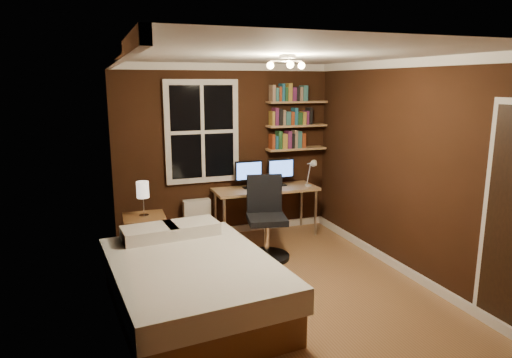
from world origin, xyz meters
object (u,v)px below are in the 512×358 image
object	(u,v)px
nightstand	(145,240)
monitor_right	(281,172)
desk_lamp	(311,172)
monitor_left	(249,175)
bed	(192,284)
bedside_lamp	(143,199)
desk	(266,192)
office_chair	(266,227)
radiator	(197,219)

from	to	relation	value
nightstand	monitor_right	world-z (taller)	monitor_right
desk_lamp	monitor_left	bearing A→B (deg)	164.22
bed	bedside_lamp	size ratio (longest dim) A/B	5.00
monitor_right	desk_lamp	size ratio (longest dim) A/B	0.94
bedside_lamp	monitor_left	xyz separation A→B (m)	(1.57, 0.60, 0.08)
desk	office_chair	size ratio (longest dim) A/B	1.43
bed	nightstand	distance (m)	1.43
monitor_left	desk_lamp	distance (m)	0.92
bed	nightstand	size ratio (longest dim) A/B	3.47
monitor_right	nightstand	bearing A→B (deg)	-163.92
bedside_lamp	radiator	world-z (taller)	bedside_lamp
nightstand	monitor_left	bearing A→B (deg)	22.40
monitor_right	bed	bearing A→B (deg)	-131.80
bedside_lamp	desk	distance (m)	1.89
monitor_right	office_chair	distance (m)	1.17
nightstand	bedside_lamp	xyz separation A→B (m)	(0.00, 0.00, 0.53)
nightstand	bedside_lamp	distance (m)	0.53
nightstand	monitor_right	size ratio (longest dim) A/B	1.51
bed	monitor_right	xyz separation A→B (m)	(1.79, 2.00, 0.63)
bedside_lamp	monitor_right	world-z (taller)	monitor_right
bed	radiator	world-z (taller)	bed
radiator	office_chair	world-z (taller)	office_chair
desk	office_chair	distance (m)	0.90
bed	desk_lamp	world-z (taller)	desk_lamp
desk	radiator	bearing A→B (deg)	168.71
radiator	desk	distance (m)	1.07
bedside_lamp	monitor_left	bearing A→B (deg)	20.85
desk_lamp	radiator	bearing A→B (deg)	167.23
monitor_left	monitor_right	xyz separation A→B (m)	(0.51, 0.00, 0.00)
nightstand	office_chair	size ratio (longest dim) A/B	0.59
bedside_lamp	office_chair	world-z (taller)	office_chair
nightstand	radiator	world-z (taller)	nightstand
nightstand	desk_lamp	xyz separation A→B (m)	(2.45, 0.35, 0.63)
desk	monitor_left	world-z (taller)	monitor_left
desk_lamp	desk	bearing A→B (deg)	165.01
monitor_right	desk_lamp	bearing A→B (deg)	-33.49
radiator	monitor_left	world-z (taller)	monitor_left
desk_lamp	office_chair	world-z (taller)	desk_lamp
monitor_right	desk	bearing A→B (deg)	-164.23
desk	monitor_right	bearing A→B (deg)	15.77
desk	monitor_right	distance (m)	0.38
desk_lamp	office_chair	bearing A→B (deg)	-146.27
monitor_left	office_chair	distance (m)	1.02
nightstand	desk	xyz separation A→B (m)	(1.81, 0.52, 0.35)
bed	monitor_left	size ratio (longest dim) A/B	5.24
bed	desk	world-z (taller)	desk
office_chair	desk_lamp	bearing A→B (deg)	45.73
nightstand	bedside_lamp	size ratio (longest dim) A/B	1.44
monitor_right	desk_lamp	xyz separation A→B (m)	(0.38, -0.25, 0.02)
radiator	desk_lamp	distance (m)	1.80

